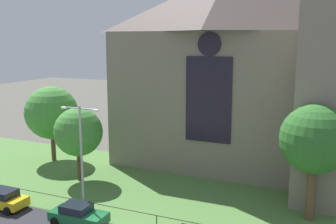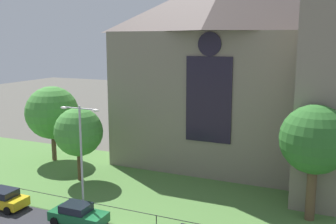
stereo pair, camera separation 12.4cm
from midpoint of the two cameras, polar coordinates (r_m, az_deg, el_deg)
ground at (r=36.17m, az=-0.11°, el=-10.99°), size 160.00×160.00×0.00m
grass_verge at (r=34.48m, az=-1.49°, el=-12.09°), size 120.00×20.00×0.01m
church_building at (r=41.40m, az=9.41°, el=6.23°), size 23.20×16.20×26.00m
iron_railing at (r=28.54m, az=-1.57°, el=-14.97°), size 29.94×0.07×1.13m
tree_left_near at (r=37.86m, az=-12.71°, el=-2.85°), size 4.57×4.57×6.99m
tree_right_near at (r=30.31m, az=20.55°, el=-3.84°), size 5.04×5.04×8.67m
tree_left_far at (r=44.72m, az=-16.33°, el=-0.10°), size 5.75×5.75×8.25m
streetlamp_near at (r=29.90m, az=-12.34°, el=-4.99°), size 3.37×0.26×8.50m
parked_car_yellow at (r=34.75m, az=-22.75°, el=-11.44°), size 4.22×2.05×1.51m
parked_car_green at (r=30.18m, az=-12.75°, el=-14.24°), size 4.24×2.10×1.51m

